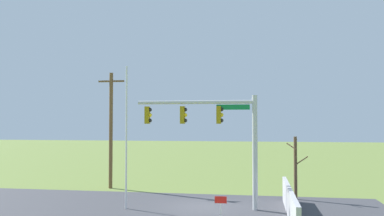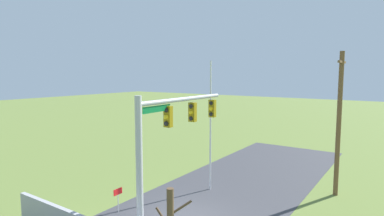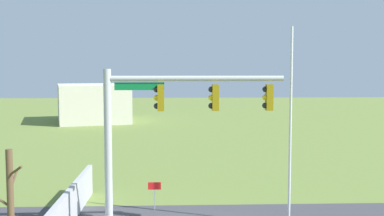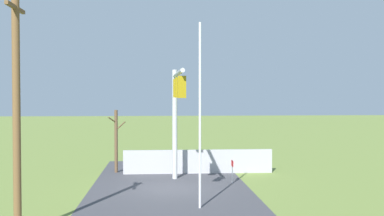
# 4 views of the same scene
# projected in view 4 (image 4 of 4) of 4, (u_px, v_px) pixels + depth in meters

# --- Properties ---
(ground_plane) EXTENTS (160.00, 160.00, 0.00)m
(ground_plane) POSITION_uv_depth(u_px,v_px,m) (170.00, 189.00, 23.56)
(ground_plane) COLOR olive
(road_surface) EXTENTS (28.00, 8.00, 0.01)m
(road_surface) POSITION_uv_depth(u_px,v_px,m) (173.00, 208.00, 19.58)
(road_surface) COLOR #3D3D42
(road_surface) RESTS_ON ground_plane
(sidewalk_corner) EXTENTS (6.00, 6.00, 0.01)m
(sidewalk_corner) POSITION_uv_depth(u_px,v_px,m) (174.00, 176.00, 27.39)
(sidewalk_corner) COLOR #B7B5AD
(sidewalk_corner) RESTS_ON ground_plane
(retaining_fence) EXTENTS (0.20, 8.93, 1.42)m
(retaining_fence) POSITION_uv_depth(u_px,v_px,m) (198.00, 162.00, 28.16)
(retaining_fence) COLOR #A8A8AD
(retaining_fence) RESTS_ON ground_plane
(signal_mast) EXTENTS (6.57, 0.43, 6.11)m
(signal_mast) POSITION_uv_depth(u_px,v_px,m) (177.00, 102.00, 24.28)
(signal_mast) COLOR #B2B5BA
(signal_mast) RESTS_ON ground_plane
(flagpole) EXTENTS (0.10, 0.10, 7.72)m
(flagpole) POSITION_uv_depth(u_px,v_px,m) (200.00, 116.00, 19.47)
(flagpole) COLOR silver
(flagpole) RESTS_ON ground_plane
(utility_pole) EXTENTS (1.90, 0.26, 8.22)m
(utility_pole) POSITION_uv_depth(u_px,v_px,m) (16.00, 108.00, 15.68)
(utility_pole) COLOR brown
(utility_pole) RESTS_ON ground_plane
(bare_tree) EXTENTS (1.27, 1.02, 3.80)m
(bare_tree) POSITION_uv_depth(u_px,v_px,m) (116.00, 140.00, 28.47)
(bare_tree) COLOR brown
(bare_tree) RESTS_ON ground_plane
(open_sign) EXTENTS (0.56, 0.04, 1.22)m
(open_sign) POSITION_uv_depth(u_px,v_px,m) (232.00, 166.00, 25.03)
(open_sign) COLOR silver
(open_sign) RESTS_ON ground_plane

